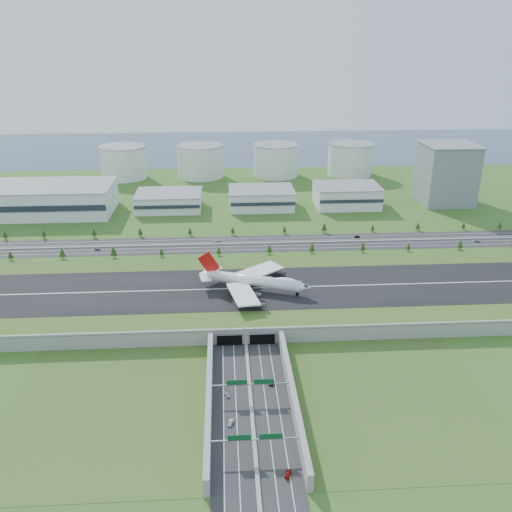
{
  "coord_description": "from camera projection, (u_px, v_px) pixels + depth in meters",
  "views": [
    {
      "loc": [
        -9.78,
        -293.1,
        149.9
      ],
      "look_at": [
        10.52,
        35.0,
        14.61
      ],
      "focal_mm": 38.0,
      "sensor_mm": 36.0,
      "label": 1
    }
  ],
  "objects": [
    {
      "name": "sign_gantry_near",
      "position": [
        250.0,
        385.0,
        237.76
      ],
      "size": [
        38.7,
        0.7,
        9.8
      ],
      "color": "gray",
      "rests_on": "ground"
    },
    {
      "name": "fuel_tank_a",
      "position": [
        124.0,
        162.0,
        600.75
      ],
      "size": [
        50.0,
        50.0,
        35.0
      ],
      "primitive_type": "cylinder",
      "color": "silver",
      "rests_on": "ground"
    },
    {
      "name": "bay_water",
      "position": [
        229.0,
        147.0,
        771.16
      ],
      "size": [
        1200.0,
        260.0,
        0.06
      ],
      "primitive_type": "cube",
      "color": "#344A63",
      "rests_on": "ground"
    },
    {
      "name": "fuel_tank_b",
      "position": [
        200.0,
        161.0,
        605.6
      ],
      "size": [
        50.0,
        50.0,
        35.0
      ],
      "primitive_type": "cylinder",
      "color": "silver",
      "rests_on": "ground"
    },
    {
      "name": "hangar_west",
      "position": [
        45.0,
        199.0,
        484.42
      ],
      "size": [
        120.0,
        60.0,
        25.0
      ],
      "primitive_type": "cube",
      "color": "silver",
      "rests_on": "ground"
    },
    {
      "name": "ground",
      "position": [
        242.0,
        301.0,
        328.13
      ],
      "size": [
        1200.0,
        1200.0,
        0.0
      ],
      "primitive_type": "plane",
      "color": "#3D551A",
      "rests_on": "ground"
    },
    {
      "name": "tree_row",
      "position": [
        243.0,
        240.0,
        411.59
      ],
      "size": [
        501.85,
        48.51,
        8.42
      ],
      "color": "#3D2819",
      "rests_on": "ground"
    },
    {
      "name": "car_2",
      "position": [
        271.0,
        382.0,
        250.18
      ],
      "size": [
        3.04,
        5.36,
        1.41
      ],
      "primitive_type": "imported",
      "rotation": [
        0.0,
        0.0,
        3.0
      ],
      "color": "#0B1A37",
      "rests_on": "ground"
    },
    {
      "name": "office_tower",
      "position": [
        446.0,
        174.0,
        509.07
      ],
      "size": [
        46.0,
        46.0,
        55.0
      ],
      "primitive_type": "cube",
      "color": "gray",
      "rests_on": "ground"
    },
    {
      "name": "car_3",
      "position": [
        288.0,
        474.0,
        198.02
      ],
      "size": [
        3.39,
        5.17,
        1.39
      ],
      "primitive_type": "imported",
      "rotation": [
        0.0,
        0.0,
        2.81
      ],
      "color": "maroon",
      "rests_on": "ground"
    },
    {
      "name": "car_4",
      "position": [
        97.0,
        249.0,
        404.07
      ],
      "size": [
        4.88,
        2.89,
        1.56
      ],
      "primitive_type": "imported",
      "rotation": [
        0.0,
        0.0,
        1.33
      ],
      "color": "slate",
      "rests_on": "ground"
    },
    {
      "name": "car_0",
      "position": [
        227.0,
        395.0,
        241.27
      ],
      "size": [
        3.07,
        4.35,
        1.38
      ],
      "primitive_type": "imported",
      "rotation": [
        0.0,
        0.0,
        0.4
      ],
      "color": "#B8B8BD",
      "rests_on": "ground"
    },
    {
      "name": "car_5",
      "position": [
        357.0,
        237.0,
        429.07
      ],
      "size": [
        4.53,
        1.86,
        1.46
      ],
      "primitive_type": "imported",
      "rotation": [
        0.0,
        0.0,
        -1.64
      ],
      "color": "black",
      "rests_on": "ground"
    },
    {
      "name": "fuel_tank_d",
      "position": [
        350.0,
        159.0,
        615.31
      ],
      "size": [
        50.0,
        50.0,
        35.0
      ],
      "primitive_type": "cylinder",
      "color": "silver",
      "rests_on": "ground"
    },
    {
      "name": "hangar_mid_b",
      "position": [
        261.0,
        198.0,
        501.69
      ],
      "size": [
        58.0,
        42.0,
        17.0
      ],
      "primitive_type": "cube",
      "color": "silver",
      "rests_on": "ground"
    },
    {
      "name": "car_1",
      "position": [
        230.0,
        422.0,
        224.03
      ],
      "size": [
        2.64,
        4.51,
        1.4
      ],
      "primitive_type": "imported",
      "rotation": [
        0.0,
        0.0,
        -0.29
      ],
      "color": "silver",
      "rests_on": "ground"
    },
    {
      "name": "hangar_mid_c",
      "position": [
        347.0,
        196.0,
        505.88
      ],
      "size": [
        58.0,
        42.0,
        19.0
      ],
      "primitive_type": "cube",
      "color": "silver",
      "rests_on": "ground"
    },
    {
      "name": "boeing_747",
      "position": [
        254.0,
        281.0,
        321.32
      ],
      "size": [
        67.0,
        62.21,
        21.66
      ],
      "rotation": [
        0.0,
        0.0,
        -0.35
      ],
      "color": "white",
      "rests_on": "airfield_deck"
    },
    {
      "name": "car_6",
      "position": [
        477.0,
        241.0,
        420.25
      ],
      "size": [
        5.05,
        2.5,
        1.38
      ],
      "primitive_type": "imported",
      "rotation": [
        0.0,
        0.0,
        1.62
      ],
      "color": "#A9A9AE",
      "rests_on": "ground"
    },
    {
      "name": "north_expressway",
      "position": [
        238.0,
        244.0,
        415.79
      ],
      "size": [
        560.0,
        36.0,
        0.12
      ],
      "primitive_type": "cube",
      "color": "#28282B",
      "rests_on": "ground"
    },
    {
      "name": "underpass_road",
      "position": [
        251.0,
        398.0,
        235.06
      ],
      "size": [
        38.8,
        120.4,
        8.0
      ],
      "color": "#28282B",
      "rests_on": "ground"
    },
    {
      "name": "airfield_deck",
      "position": [
        242.0,
        295.0,
        326.49
      ],
      "size": [
        520.0,
        100.0,
        9.2
      ],
      "color": "#969590",
      "rests_on": "ground"
    },
    {
      "name": "hangar_mid_a",
      "position": [
        169.0,
        201.0,
        497.22
      ],
      "size": [
        58.0,
        42.0,
        15.0
      ],
      "primitive_type": "cube",
      "color": "silver",
      "rests_on": "ground"
    },
    {
      "name": "fuel_tank_c",
      "position": [
        276.0,
        160.0,
        610.45
      ],
      "size": [
        50.0,
        50.0,
        35.0
      ],
      "primitive_type": "cylinder",
      "color": "silver",
      "rests_on": "ground"
    },
    {
      "name": "car_7",
      "position": [
        217.0,
        241.0,
        420.52
      ],
      "size": [
        4.79,
        2.2,
        1.36
      ],
      "primitive_type": "imported",
      "rotation": [
        0.0,
        0.0,
        -1.51
      ],
      "color": "silver",
      "rests_on": "ground"
    },
    {
      "name": "sign_gantry_far",
      "position": [
        255.0,
        440.0,
        205.46
      ],
      "size": [
        38.7,
        0.7,
        9.8
      ],
      "color": "gray",
      "rests_on": "ground"
    }
  ]
}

